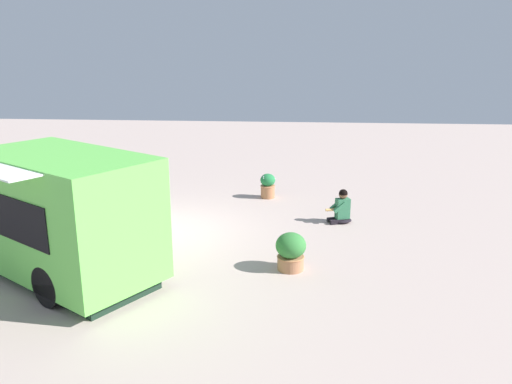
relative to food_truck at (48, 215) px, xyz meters
The scene contains 5 objects.
ground_plane 3.20m from the food_truck, 31.51° to the right, with size 40.00×40.00×0.00m, color #B8A298.
food_truck is the anchor object (origin of this frame).
person_customer 7.32m from the food_truck, 59.91° to the right, with size 0.59×0.78×0.92m.
planter_flowering_near 5.07m from the food_truck, 84.59° to the right, with size 0.64×0.64×0.81m.
planter_flowering_far 7.23m from the food_truck, 35.64° to the right, with size 0.46×0.46×0.76m.
Camera 1 is at (-12.32, -3.52, 4.59)m, focal length 36.71 mm.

